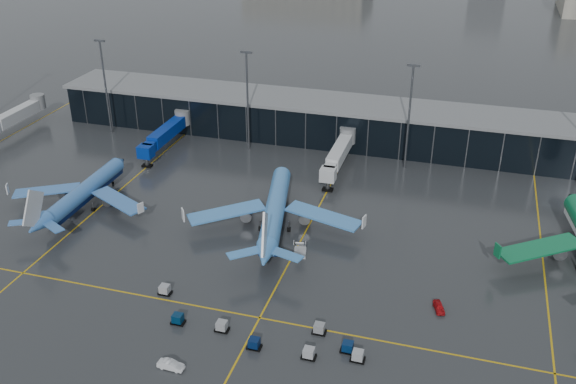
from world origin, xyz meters
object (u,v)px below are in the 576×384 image
(airliner_arkefly, at_px, (84,182))
(airliner_klm_near, at_px, (275,198))
(mobile_airstair, at_px, (300,251))
(service_van_white, at_px, (171,365))
(service_van_red, at_px, (439,307))
(baggage_carts, at_px, (266,332))

(airliner_arkefly, bearing_deg, airliner_klm_near, 3.82)
(airliner_klm_near, relative_size, mobile_airstair, 11.65)
(airliner_klm_near, xyz_separation_m, service_van_white, (-2.13, -43.84, -5.76))
(airliner_klm_near, distance_m, service_van_red, 39.37)
(baggage_carts, bearing_deg, service_van_red, 29.67)
(service_van_red, bearing_deg, airliner_arkefly, 149.69)
(service_van_red, bearing_deg, airliner_klm_near, 132.46)
(service_van_red, xyz_separation_m, service_van_white, (-36.27, -25.12, 0.04))
(airliner_klm_near, bearing_deg, mobile_airstair, -61.30)
(mobile_airstair, distance_m, service_van_red, 28.26)
(airliner_arkefly, bearing_deg, mobile_airstair, -7.24)
(airliner_arkefly, height_order, baggage_carts, airliner_arkefly)
(baggage_carts, bearing_deg, airliner_klm_near, 105.14)
(airliner_klm_near, height_order, service_van_white, airliner_klm_near)
(airliner_arkefly, xyz_separation_m, service_van_white, (39.30, -40.50, -5.04))
(airliner_klm_near, relative_size, service_van_red, 11.58)
(airliner_arkefly, relative_size, service_van_red, 10.28)
(airliner_klm_near, relative_size, baggage_carts, 1.13)
(baggage_carts, height_order, service_van_white, baggage_carts)
(airliner_klm_near, height_order, service_van_red, airliner_klm_near)
(service_van_white, bearing_deg, baggage_carts, -44.34)
(baggage_carts, height_order, service_van_red, baggage_carts)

